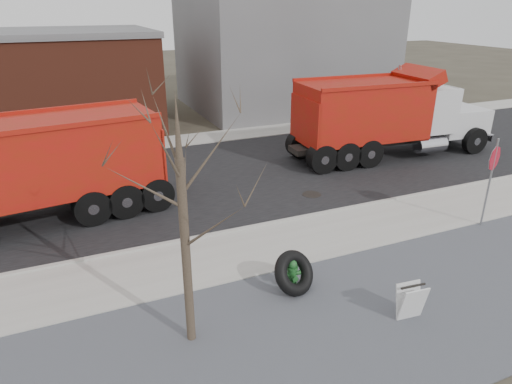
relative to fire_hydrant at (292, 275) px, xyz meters
name	(u,v)px	position (x,y,z in m)	size (l,w,h in m)	color
ground	(276,251)	(0.42, 1.79, -0.37)	(120.00, 120.00, 0.00)	#383328
gravel_verge	(344,325)	(0.42, -1.71, -0.36)	(60.00, 5.00, 0.03)	slate
sidewalk	(272,246)	(0.42, 2.04, -0.34)	(60.00, 2.50, 0.06)	#9E9B93
curb	(254,227)	(0.42, 3.34, -0.32)	(60.00, 0.15, 0.11)	#9E9B93
road	(208,178)	(0.42, 8.09, -0.36)	(60.00, 9.40, 0.02)	black
far_sidewalk	(174,141)	(0.42, 13.79, -0.34)	(60.00, 2.00, 0.06)	#9E9B93
building_grey	(282,44)	(9.42, 19.79, 3.63)	(12.00, 10.00, 8.00)	slate
bare_tree	(182,195)	(-2.78, -0.81, 2.92)	(3.20, 3.20, 5.20)	#382D23
fire_hydrant	(292,275)	(0.00, 0.00, 0.00)	(0.45, 0.44, 0.81)	#245F2F
truck_tire	(294,273)	(0.00, -0.09, 0.12)	(1.35, 1.19, 1.11)	black
stop_sign	(492,168)	(7.10, 0.69, 1.57)	(0.74, 0.30, 2.86)	gray
sandwich_board	(411,302)	(1.86, -2.08, 0.08)	(0.64, 0.44, 0.85)	silver
dump_truck_red_a	(387,113)	(8.74, 7.78, 1.61)	(9.79, 3.14, 3.89)	black
dump_truck_red_b	(33,166)	(-5.64, 6.51, 1.52)	(8.96, 3.59, 3.72)	black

